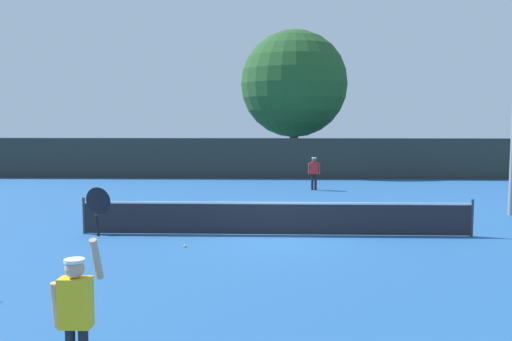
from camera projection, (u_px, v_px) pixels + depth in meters
name	position (u px, v px, depth m)	size (l,w,h in m)	color
ground_plane	(276.00, 235.00, 16.10)	(120.00, 120.00, 0.00)	#235693
tennis_net	(276.00, 217.00, 16.06)	(11.29, 0.08, 1.07)	#232328
perimeter_fence	(275.00, 158.00, 31.51)	(36.92, 0.12, 2.29)	#2D332D
player_serving	(77.00, 305.00, 6.69)	(0.68, 0.39, 2.52)	yellow
player_receiving	(314.00, 170.00, 26.36)	(0.57, 0.23, 1.54)	red
tennis_ball	(185.00, 246.00, 14.54)	(0.07, 0.07, 0.07)	#CCE033
large_tree	(294.00, 84.00, 35.03)	(6.72, 6.72, 8.95)	brown
parked_car_near	(421.00, 157.00, 37.79)	(2.31, 4.37, 1.69)	#B7B7BC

